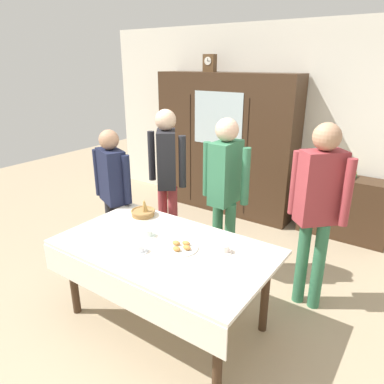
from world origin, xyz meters
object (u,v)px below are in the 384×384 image
at_px(tea_cup_far_right, 225,249).
at_px(spoon_far_left, 105,229).
at_px(tea_cup_near_right, 140,249).
at_px(person_behind_table_left, 113,187).
at_px(person_behind_table_right, 318,200).
at_px(book_stack, 349,175).
at_px(tea_cup_center, 148,233).
at_px(spoon_mid_right, 159,270).
at_px(wall_cabinet, 225,144).
at_px(bread_basket, 143,212).
at_px(person_by_cabinet, 225,184).
at_px(person_near_right_end, 167,169).
at_px(pastry_plate, 181,247).
at_px(dining_table, 162,257).
at_px(mantel_clock, 210,63).
at_px(spoon_near_left, 256,267).
at_px(bookshelf_low, 344,208).

height_order(tea_cup_far_right, spoon_far_left, tea_cup_far_right).
height_order(tea_cup_near_right, person_behind_table_left, person_behind_table_left).
relative_size(tea_cup_near_right, person_behind_table_right, 0.07).
distance_m(book_stack, tea_cup_near_right, 2.96).
bearing_deg(book_stack, tea_cup_center, -113.15).
bearing_deg(tea_cup_far_right, person_behind_table_left, 170.38).
xyz_separation_m(tea_cup_near_right, spoon_mid_right, (0.30, -0.13, -0.02)).
xyz_separation_m(wall_cabinet, bread_basket, (0.35, -2.20, -0.23)).
relative_size(book_stack, person_by_cabinet, 0.13).
bearing_deg(person_near_right_end, tea_cup_center, -60.23).
xyz_separation_m(pastry_plate, spoon_mid_right, (0.06, -0.35, -0.01)).
height_order(dining_table, spoon_mid_right, spoon_mid_right).
relative_size(mantel_clock, book_stack, 1.13).
relative_size(tea_cup_far_right, spoon_near_left, 1.09).
xyz_separation_m(mantel_clock, person_by_cabinet, (1.22, -1.61, -1.13)).
height_order(spoon_near_left, person_by_cabinet, person_by_cabinet).
distance_m(bookshelf_low, spoon_near_left, 2.51).
bearing_deg(spoon_far_left, pastry_plate, 8.55).
bearing_deg(dining_table, pastry_plate, 24.21).
height_order(spoon_far_left, person_behind_table_right, person_behind_table_right).
bearing_deg(tea_cup_far_right, spoon_near_left, -11.98).
xyz_separation_m(tea_cup_center, spoon_near_left, (0.99, 0.08, -0.02)).
bearing_deg(tea_cup_center, dining_table, -21.14).
distance_m(tea_cup_far_right, spoon_far_left, 1.12).
xyz_separation_m(book_stack, spoon_mid_right, (-0.66, -2.92, -0.09)).
xyz_separation_m(dining_table, tea_cup_near_right, (-0.09, -0.16, 0.12)).
bearing_deg(bookshelf_low, tea_cup_center, -113.15).
relative_size(dining_table, pastry_plate, 6.40).
xyz_separation_m(spoon_near_left, person_by_cabinet, (-0.74, 0.82, 0.27)).
height_order(dining_table, person_by_cabinet, person_by_cabinet).
bearing_deg(person_behind_table_right, spoon_mid_right, -120.08).
height_order(mantel_clock, book_stack, mantel_clock).
height_order(tea_cup_near_right, person_near_right_end, person_near_right_end).
bearing_deg(person_behind_table_left, tea_cup_center, -25.19).
bearing_deg(person_by_cabinet, book_stack, 62.99).
height_order(bread_basket, person_behind_table_right, person_behind_table_right).
xyz_separation_m(dining_table, book_stack, (0.87, 2.64, 0.19)).
distance_m(mantel_clock, bread_basket, 2.67).
relative_size(bread_basket, pastry_plate, 0.86).
bearing_deg(tea_cup_near_right, wall_cabinet, 106.35).
xyz_separation_m(tea_cup_near_right, pastry_plate, (0.24, 0.22, -0.01)).
bearing_deg(wall_cabinet, spoon_mid_right, -68.90).
bearing_deg(bookshelf_low, spoon_far_left, -119.09).
bearing_deg(dining_table, tea_cup_near_right, -121.12).
height_order(book_stack, person_behind_table_right, person_behind_table_right).
height_order(book_stack, spoon_far_left, book_stack).
xyz_separation_m(bread_basket, person_behind_table_left, (-0.52, 0.10, 0.14)).
distance_m(spoon_near_left, spoon_far_left, 1.41).
height_order(spoon_mid_right, spoon_near_left, same).
bearing_deg(dining_table, book_stack, 71.72).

